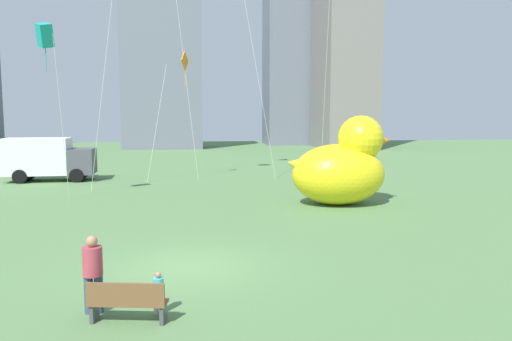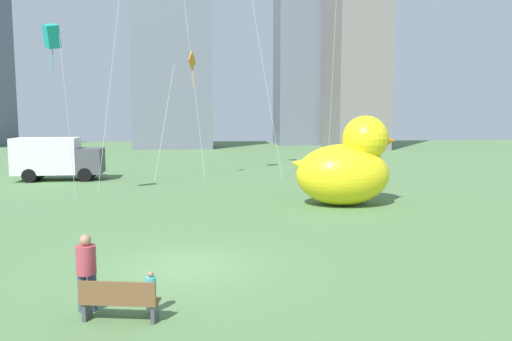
# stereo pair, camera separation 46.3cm
# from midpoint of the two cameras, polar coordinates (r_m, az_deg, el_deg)

# --- Properties ---
(ground_plane) EXTENTS (140.00, 140.00, 0.00)m
(ground_plane) POSITION_cam_midpoint_polar(r_m,az_deg,el_deg) (14.42, -7.46, -11.01)
(ground_plane) COLOR #557D4A
(park_bench) EXTENTS (1.68, 0.72, 0.90)m
(park_bench) POSITION_cam_midpoint_polar(r_m,az_deg,el_deg) (10.89, -14.43, -14.36)
(park_bench) COLOR brown
(park_bench) RESTS_ON ground
(person_adult) EXTENTS (0.42, 0.42, 1.73)m
(person_adult) POSITION_cam_midpoint_polar(r_m,az_deg,el_deg) (11.48, -18.02, -10.87)
(person_adult) COLOR #38476B
(person_adult) RESTS_ON ground
(person_child) EXTENTS (0.23, 0.23, 0.94)m
(person_child) POSITION_cam_midpoint_polar(r_m,az_deg,el_deg) (11.18, -10.93, -13.48)
(person_child) COLOR silver
(person_child) RESTS_ON ground
(giant_inflatable_duck) EXTENTS (5.21, 3.35, 4.32)m
(giant_inflatable_duck) POSITION_cam_midpoint_polar(r_m,az_deg,el_deg) (24.03, 11.02, 0.38)
(giant_inflatable_duck) COLOR yellow
(giant_inflatable_duck) RESTS_ON ground
(box_truck) EXTENTS (5.75, 2.61, 2.85)m
(box_truck) POSITION_cam_midpoint_polar(r_m,az_deg,el_deg) (35.31, -21.83, 1.27)
(box_truck) COLOR white
(box_truck) RESTS_ON ground
(city_skyline) EXTENTS (62.13, 20.92, 37.49)m
(city_skyline) POSITION_cam_midpoint_polar(r_m,az_deg,el_deg) (70.37, -7.94, 14.06)
(city_skyline) COLOR slate
(city_skyline) RESTS_ON ground
(kite_teal) EXTENTS (1.12, 1.27, 8.84)m
(kite_teal) POSITION_cam_midpoint_polar(r_m,az_deg,el_deg) (26.73, -22.20, 14.18)
(kite_teal) COLOR silver
(kite_teal) RESTS_ON ground
(kite_orange) EXTENTS (2.75, 3.88, 8.59)m
(kite_orange) POSITION_cam_midpoint_polar(r_m,az_deg,el_deg) (33.68, -7.27, 12.02)
(kite_orange) COLOR silver
(kite_orange) RESTS_ON ground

